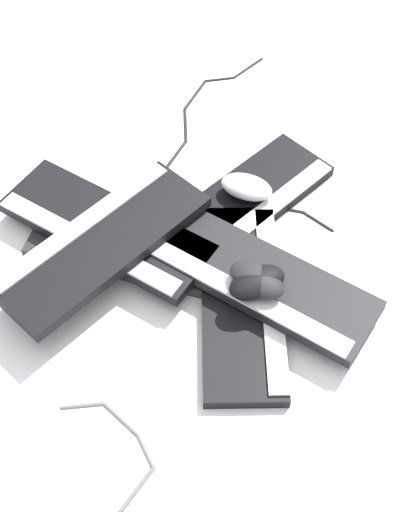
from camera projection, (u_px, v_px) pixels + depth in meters
ground_plane at (188, 293)px, 1.38m from camera, size 3.20×3.20×0.00m
keyboard_0 at (243, 299)px, 1.35m from camera, size 0.46×0.30×0.03m
keyboard_1 at (240, 206)px, 1.49m from camera, size 0.30×0.46×0.03m
keyboard_2 at (140, 248)px, 1.43m from camera, size 0.39×0.44×0.03m
keyboard_3 at (105, 229)px, 1.42m from camera, size 0.45×0.38×0.03m
keyboard_4 at (102, 243)px, 1.36m from camera, size 0.32×0.46×0.03m
keyboard_5 at (261, 280)px, 1.34m from camera, size 0.45×0.37×0.03m
mouse_0 at (257, 280)px, 1.30m from camera, size 0.13×0.11×0.04m
mouse_1 at (247, 187)px, 1.48m from camera, size 0.12×0.12×0.04m
mouse_3 at (257, 282)px, 1.29m from camera, size 0.07×0.11×0.04m
cable_0 at (220, 147)px, 1.61m from camera, size 0.58×0.38×0.01m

